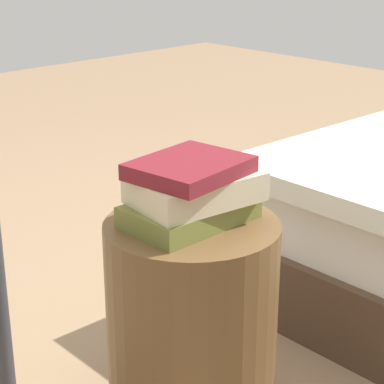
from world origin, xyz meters
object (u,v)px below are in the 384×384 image
at_px(side_table, 192,328).
at_px(book_olive, 189,212).
at_px(book_maroon, 189,168).
at_px(book_cream, 196,188).

relative_size(side_table, book_olive, 1.88).
bearing_deg(book_olive, book_maroon, 37.55).
height_order(book_olive, book_maroon, book_maroon).
bearing_deg(book_maroon, side_table, 143.49).
relative_size(side_table, book_maroon, 2.24).
height_order(side_table, book_olive, book_olive).
distance_m(side_table, book_maroon, 0.37).
xyz_separation_m(side_table, book_olive, (0.00, -0.01, 0.27)).
distance_m(book_cream, book_maroon, 0.05).
bearing_deg(side_table, book_maroon, -29.53).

